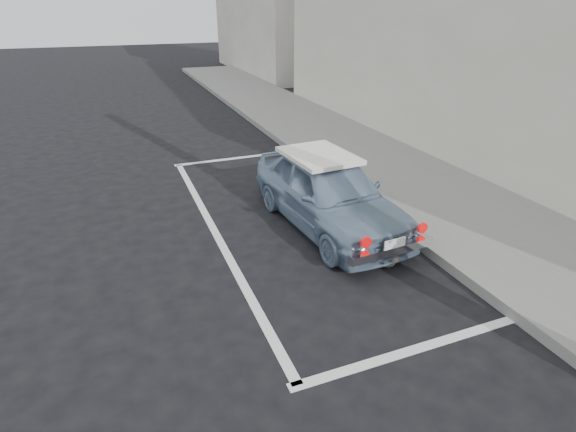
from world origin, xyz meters
name	(u,v)px	position (x,y,z in m)	size (l,w,h in m)	color
ground	(354,331)	(0.00, 0.00, 0.00)	(80.00, 80.00, 0.00)	black
sidewalk	(460,212)	(3.20, 2.00, 0.07)	(2.80, 40.00, 0.15)	slate
pline_rear	(418,348)	(0.50, -0.50, 0.00)	(3.00, 0.12, 0.01)	silver
pline_front	(238,158)	(0.50, 6.50, 0.00)	(3.00, 0.12, 0.01)	silver
pline_side	(214,231)	(-0.90, 3.00, 0.00)	(0.12, 7.00, 0.01)	silver
retro_coupe	(329,192)	(0.90, 2.53, 0.59)	(1.63, 3.54, 1.17)	#748DA8
cat	(386,259)	(1.10, 1.07, 0.12)	(0.32, 0.47, 0.26)	brown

